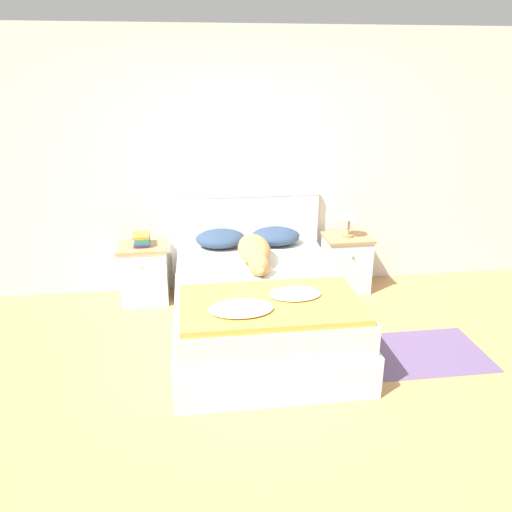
{
  "coord_description": "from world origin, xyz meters",
  "views": [
    {
      "loc": [
        -0.53,
        -2.79,
        2.17
      ],
      "look_at": [
        0.01,
        1.22,
        0.65
      ],
      "focal_mm": 35.0,
      "sensor_mm": 36.0,
      "label": 1
    }
  ],
  "objects_px": {
    "bed": "(259,306)",
    "nightstand_right": "(346,263)",
    "book_stack": "(142,240)",
    "pillow_left": "(220,239)",
    "nightstand_left": "(145,273)",
    "table_lamp": "(350,214)",
    "pillow_right": "(275,236)",
    "dog": "(255,252)"
  },
  "relations": [
    {
      "from": "nightstand_left",
      "to": "book_stack",
      "type": "relative_size",
      "value": 2.72
    },
    {
      "from": "bed",
      "to": "pillow_left",
      "type": "relative_size",
      "value": 4.26
    },
    {
      "from": "bed",
      "to": "table_lamp",
      "type": "distance_m",
      "value": 1.41
    },
    {
      "from": "dog",
      "to": "book_stack",
      "type": "height_order",
      "value": "dog"
    },
    {
      "from": "bed",
      "to": "book_stack",
      "type": "relative_size",
      "value": 9.61
    },
    {
      "from": "bed",
      "to": "dog",
      "type": "bearing_deg",
      "value": 89.58
    },
    {
      "from": "pillow_left",
      "to": "book_stack",
      "type": "xyz_separation_m",
      "value": [
        -0.75,
        0.04,
        0.01
      ]
    },
    {
      "from": "table_lamp",
      "to": "pillow_left",
      "type": "bearing_deg",
      "value": -178.53
    },
    {
      "from": "pillow_right",
      "to": "table_lamp",
      "type": "bearing_deg",
      "value": 2.53
    },
    {
      "from": "dog",
      "to": "nightstand_left",
      "type": "bearing_deg",
      "value": 153.04
    },
    {
      "from": "bed",
      "to": "book_stack",
      "type": "bearing_deg",
      "value": 141.15
    },
    {
      "from": "nightstand_left",
      "to": "nightstand_right",
      "type": "bearing_deg",
      "value": 0.0
    },
    {
      "from": "dog",
      "to": "book_stack",
      "type": "distance_m",
      "value": 1.15
    },
    {
      "from": "pillow_right",
      "to": "book_stack",
      "type": "bearing_deg",
      "value": 178.05
    },
    {
      "from": "bed",
      "to": "nightstand_right",
      "type": "xyz_separation_m",
      "value": [
        1.02,
        0.82,
        0.02
      ]
    },
    {
      "from": "nightstand_right",
      "to": "table_lamp",
      "type": "height_order",
      "value": "table_lamp"
    },
    {
      "from": "pillow_right",
      "to": "bed",
      "type": "bearing_deg",
      "value": -109.12
    },
    {
      "from": "nightstand_right",
      "to": "pillow_left",
      "type": "relative_size",
      "value": 1.2
    },
    {
      "from": "pillow_right",
      "to": "nightstand_left",
      "type": "bearing_deg",
      "value": 178.29
    },
    {
      "from": "nightstand_left",
      "to": "nightstand_right",
      "type": "relative_size",
      "value": 1.0
    },
    {
      "from": "bed",
      "to": "pillow_right",
      "type": "xyz_separation_m",
      "value": [
        0.27,
        0.78,
        0.36
      ]
    },
    {
      "from": "nightstand_left",
      "to": "table_lamp",
      "type": "relative_size",
      "value": 1.9
    },
    {
      "from": "bed",
      "to": "nightstand_left",
      "type": "distance_m",
      "value": 1.31
    },
    {
      "from": "pillow_right",
      "to": "book_stack",
      "type": "relative_size",
      "value": 2.26
    },
    {
      "from": "nightstand_left",
      "to": "table_lamp",
      "type": "distance_m",
      "value": 2.11
    },
    {
      "from": "bed",
      "to": "pillow_left",
      "type": "bearing_deg",
      "value": 109.12
    },
    {
      "from": "nightstand_left",
      "to": "pillow_left",
      "type": "xyz_separation_m",
      "value": [
        0.75,
        -0.04,
        0.34
      ]
    },
    {
      "from": "dog",
      "to": "book_stack",
      "type": "xyz_separation_m",
      "value": [
        -1.02,
        0.53,
        -0.02
      ]
    },
    {
      "from": "pillow_left",
      "to": "book_stack",
      "type": "height_order",
      "value": "pillow_left"
    },
    {
      "from": "pillow_right",
      "to": "table_lamp",
      "type": "distance_m",
      "value": 0.77
    },
    {
      "from": "nightstand_left",
      "to": "book_stack",
      "type": "xyz_separation_m",
      "value": [
        -0.0,
        0.01,
        0.34
      ]
    },
    {
      "from": "bed",
      "to": "pillow_right",
      "type": "height_order",
      "value": "pillow_right"
    },
    {
      "from": "book_stack",
      "to": "table_lamp",
      "type": "height_order",
      "value": "table_lamp"
    },
    {
      "from": "pillow_left",
      "to": "table_lamp",
      "type": "xyz_separation_m",
      "value": [
        1.29,
        0.03,
        0.19
      ]
    },
    {
      "from": "table_lamp",
      "to": "bed",
      "type": "bearing_deg",
      "value": -141.48
    },
    {
      "from": "book_stack",
      "to": "nightstand_left",
      "type": "bearing_deg",
      "value": -75.76
    },
    {
      "from": "pillow_left",
      "to": "dog",
      "type": "distance_m",
      "value": 0.55
    },
    {
      "from": "pillow_left",
      "to": "pillow_right",
      "type": "relative_size",
      "value": 1.0
    },
    {
      "from": "nightstand_left",
      "to": "bed",
      "type": "bearing_deg",
      "value": -38.7
    },
    {
      "from": "nightstand_right",
      "to": "table_lamp",
      "type": "xyz_separation_m",
      "value": [
        -0.0,
        -0.01,
        0.52
      ]
    },
    {
      "from": "pillow_left",
      "to": "dog",
      "type": "relative_size",
      "value": 0.58
    },
    {
      "from": "nightstand_right",
      "to": "dog",
      "type": "xyz_separation_m",
      "value": [
        -1.02,
        -0.52,
        0.36
      ]
    }
  ]
}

